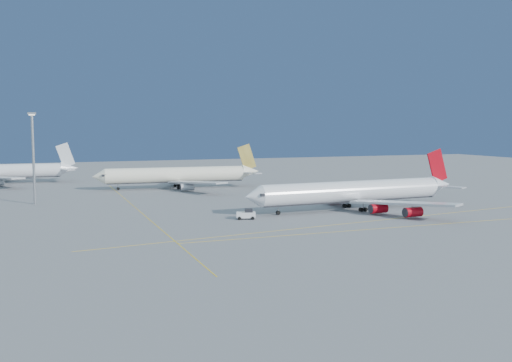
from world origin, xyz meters
name	(u,v)px	position (x,y,z in m)	size (l,w,h in m)	color
ground	(328,220)	(0.00, 0.00, 0.00)	(500.00, 500.00, 0.00)	slate
taxiway_lines	(262,220)	(-14.71, 6.34, 0.01)	(118.86, 140.00, 0.02)	yellow
airliner_virgin	(356,192)	(15.49, 13.22, 4.84)	(65.05, 58.39, 16.05)	white
airliner_etihad	(179,175)	(-17.14, 82.00, 4.84)	(60.96, 56.24, 15.91)	white
airliner_third	(0,171)	(-79.15, 122.69, 4.81)	(59.18, 54.58, 15.88)	white
pushback_tug	(246,214)	(-17.85, 8.49, 1.19)	(5.04, 3.84, 2.57)	white
light_mast	(33,150)	(-65.95, 55.07, 15.53)	(2.28, 2.28, 26.32)	gray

